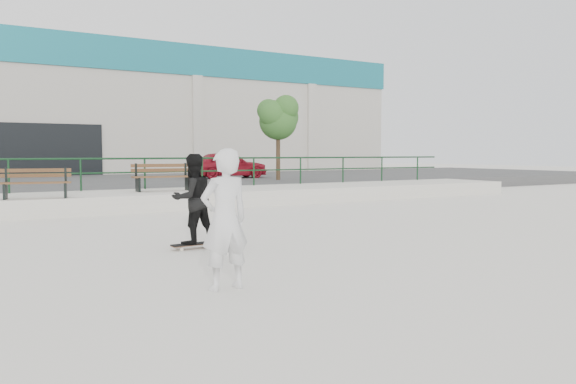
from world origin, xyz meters
TOP-DOWN VIEW (x-y plane):
  - ground at (0.00, 0.00)m, footprint 120.00×120.00m
  - ledge at (0.00, 9.50)m, footprint 30.00×3.00m
  - parking_strip at (0.00, 18.00)m, footprint 60.00×14.00m
  - railing at (-0.00, 10.80)m, footprint 28.00×0.06m
  - commercial_building at (-0.00, 31.99)m, footprint 44.20×16.33m
  - bench_left at (-2.54, 8.46)m, footprint 1.78×0.83m
  - bench_right at (1.21, 9.57)m, footprint 1.90×0.68m
  - tree at (7.82, 13.94)m, footprint 2.06×1.83m
  - red_car at (6.67, 16.77)m, footprint 3.77×1.72m
  - skateboard at (-0.76, 1.89)m, footprint 0.79×0.25m
  - standing_skater at (-0.76, 1.89)m, footprint 0.84×0.70m
  - seated_skater at (-1.49, -1.11)m, footprint 0.66×0.46m

SIDE VIEW (x-z plane):
  - ground at x=0.00m, z-range 0.00..0.00m
  - skateboard at x=-0.76m, z-range 0.03..0.12m
  - ledge at x=0.00m, z-range 0.00..0.50m
  - parking_strip at x=0.00m, z-range 0.00..0.50m
  - seated_skater at x=-1.49m, z-range 0.00..1.74m
  - standing_skater at x=-0.76m, z-range 0.09..1.67m
  - bench_left at x=-2.54m, z-range 0.50..1.29m
  - bench_right at x=1.21m, z-range 0.50..1.36m
  - red_car at x=6.67m, z-range 0.50..1.75m
  - railing at x=0.00m, z-range 0.73..1.76m
  - tree at x=7.82m, z-range 1.41..5.08m
  - commercial_building at x=0.00m, z-range 0.58..8.58m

